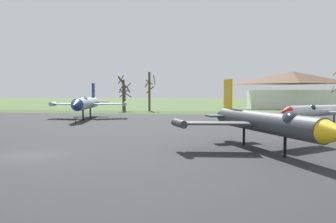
% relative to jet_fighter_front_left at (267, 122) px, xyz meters
% --- Properties ---
extents(ground_plane, '(600.00, 600.00, 0.00)m').
position_rel_jet_fighter_front_left_xyz_m(ground_plane, '(-14.30, -3.92, -1.98)').
color(ground_plane, '#425B2D').
extents(asphalt_apron, '(73.19, 53.61, 0.05)m').
position_rel_jet_fighter_front_left_xyz_m(asphalt_apron, '(-14.30, 12.17, -1.95)').
color(asphalt_apron, '#28282B').
rests_on(asphalt_apron, ground).
extents(grass_verge_strip, '(133.19, 12.00, 0.06)m').
position_rel_jet_fighter_front_left_xyz_m(grass_verge_strip, '(-14.30, 44.97, -1.95)').
color(grass_verge_strip, '#364928').
rests_on(grass_verge_strip, ground).
extents(jet_fighter_front_left, '(10.87, 13.60, 4.96)m').
position_rel_jet_fighter_front_left_xyz_m(jet_fighter_front_left, '(0.00, 0.00, 0.00)').
color(jet_fighter_front_left, '#33383D').
rests_on(jet_fighter_front_left, ground).
extents(jet_fighter_front_right, '(11.55, 11.18, 4.21)m').
position_rel_jet_fighter_front_left_xyz_m(jet_fighter_front_right, '(8.09, 20.13, -0.12)').
color(jet_fighter_front_right, silver).
rests_on(jet_fighter_front_right, ground).
extents(info_placard_front_right, '(0.52, 0.26, 1.02)m').
position_rel_jet_fighter_front_left_xyz_m(info_placard_front_right, '(2.49, 12.89, -1.35)').
color(info_placard_front_right, black).
rests_on(info_placard_front_right, ground).
extents(jet_fighter_rear_center, '(11.88, 17.28, 5.58)m').
position_rel_jet_fighter_front_left_xyz_m(jet_fighter_rear_center, '(-23.37, 25.13, 0.43)').
color(jet_fighter_rear_center, '#8EA3B2').
rests_on(jet_fighter_rear_center, ground).
extents(info_placard_rear_center, '(0.60, 0.41, 1.01)m').
position_rel_jet_fighter_front_left_xyz_m(info_placard_rear_center, '(-21.30, 17.14, -1.33)').
color(info_placard_rear_center, black).
rests_on(info_placard_rear_center, ground).
extents(bare_tree_far_left, '(2.42, 2.35, 5.68)m').
position_rel_jet_fighter_front_left_xyz_m(bare_tree_far_left, '(-25.58, 50.59, 1.18)').
color(bare_tree_far_left, brown).
rests_on(bare_tree_far_left, ground).
extents(bare_tree_left_of_center, '(3.12, 3.48, 7.95)m').
position_rel_jet_fighter_front_left_xyz_m(bare_tree_left_of_center, '(-25.44, 49.34, 2.07)').
color(bare_tree_left_of_center, '#42382D').
rests_on(bare_tree_left_of_center, ground).
extents(bare_tree_center, '(2.33, 2.34, 8.66)m').
position_rel_jet_fighter_front_left_xyz_m(bare_tree_center, '(-20.30, 52.28, 2.60)').
color(bare_tree_center, brown).
rests_on(bare_tree_center, ground).
extents(visitor_building, '(23.40, 12.05, 9.54)m').
position_rel_jet_fighter_front_left_xyz_m(visitor_building, '(13.11, 70.31, 2.76)').
color(visitor_building, silver).
rests_on(visitor_building, ground).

